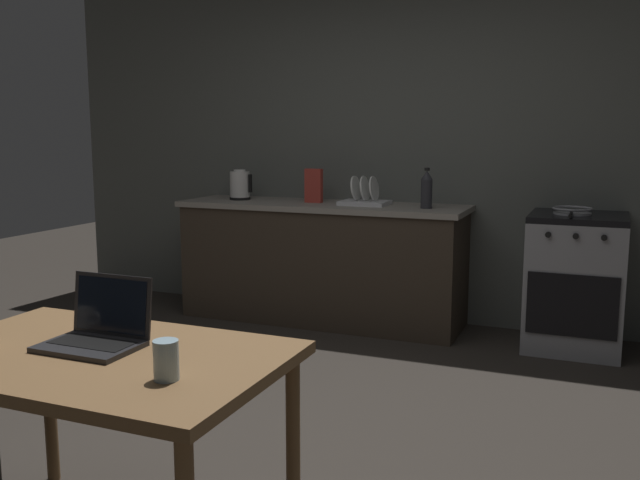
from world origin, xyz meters
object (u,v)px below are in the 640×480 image
Objects in this scene: dining_table at (99,374)px; drinking_glass at (166,360)px; frying_pan at (572,211)px; stove_oven at (575,282)px; laptop at (97,332)px; dish_rack at (365,198)px; bottle at (427,189)px; electric_kettle at (240,185)px; cereal_box at (314,186)px.

drinking_glass is (0.35, -0.12, 0.13)m from dining_table.
frying_pan reaches higher than drinking_glass.
laptop is at bearing -114.99° from stove_oven.
frying_pan is 1.42m from dish_rack.
drinking_glass is (0.01, -3.11, -0.25)m from bottle.
stove_oven is 3.32m from dining_table.
laptop reaches higher than dining_table.
electric_kettle is 1.98× the size of drinking_glass.
cereal_box reaches higher than stove_oven.
stove_oven is 3.18× the size of bottle.
dish_rack reaches higher than stove_oven.
electric_kettle is 1.03m from dish_rack.
dish_rack is (-1.42, 0.03, 0.02)m from frying_pan.
bottle is at bearing -6.11° from dish_rack.
frying_pan is (2.45, -0.03, -0.09)m from electric_kettle.
electric_kettle is 0.69× the size of dish_rack.
frying_pan is 3.59× the size of drinking_glass.
drinking_glass is at bearing -74.38° from cereal_box.
cereal_box is (-0.88, 0.07, -0.01)m from bottle.
dining_table is at bearing -87.65° from dish_rack.
stove_oven is 0.47m from frying_pan.
electric_kettle is at bearing 110.76° from dining_table.
electric_kettle reaches higher than laptop.
dining_table is 0.14m from laptop.
frying_pan is (1.30, 3.01, 0.28)m from dining_table.
stove_oven is at bearing -0.06° from electric_kettle.
dining_table is (-1.34, -3.03, 0.19)m from stove_oven.
electric_kettle is at bearing 178.08° from bottle.
dish_rack reaches higher than drinking_glass.
frying_pan is (0.95, 0.02, -0.11)m from bottle.
bottle is 0.48m from dish_rack.
drinking_glass is at bearing -64.53° from electric_kettle.
drinking_glass is (1.50, -3.16, -0.23)m from electric_kettle.
drinking_glass is 0.47× the size of cereal_box.
stove_oven is at bearing 2.74° from bottle.
dining_table is at bearing -113.80° from stove_oven.
bottle is at bearing 83.45° from dining_table.
cereal_box reaches higher than laptop.
bottle reaches higher than dining_table.
drinking_glass is at bearing -31.38° from laptop.
drinking_glass is 0.35× the size of dish_rack.
drinking_glass is at bearing -106.76° from frying_pan.
laptop is 2.96m from bottle.
electric_kettle reaches higher than dish_rack.
laptop is 3.24m from frying_pan.
dish_rack is at bearing 173.89° from bottle.
dining_table is 3.57× the size of dish_rack.
dish_rack is (-0.47, 0.05, -0.09)m from bottle.
dining_table is at bearing 160.79° from drinking_glass.
dish_rack reaches higher than dining_table.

